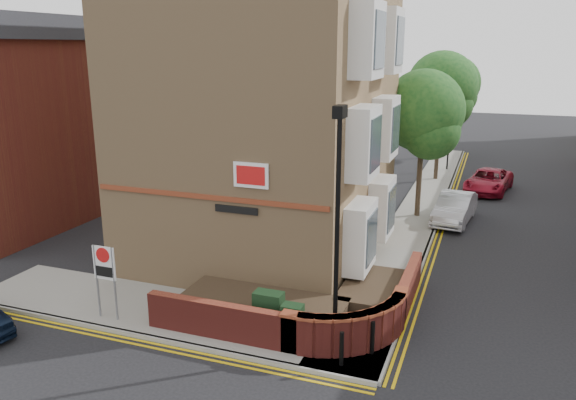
# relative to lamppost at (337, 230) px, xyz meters

# --- Properties ---
(ground) EXTENTS (120.00, 120.00, 0.00)m
(ground) POSITION_rel_lamppost_xyz_m (-1.60, -1.20, -3.34)
(ground) COLOR black
(ground) RESTS_ON ground
(pavement_corner) EXTENTS (13.00, 3.00, 0.12)m
(pavement_corner) POSITION_rel_lamppost_xyz_m (-5.10, 0.30, -3.28)
(pavement_corner) COLOR gray
(pavement_corner) RESTS_ON ground
(pavement_main) EXTENTS (2.00, 32.00, 0.12)m
(pavement_main) POSITION_rel_lamppost_xyz_m (0.40, 14.80, -3.28)
(pavement_main) COLOR gray
(pavement_main) RESTS_ON ground
(kerb_side) EXTENTS (13.00, 0.15, 0.12)m
(kerb_side) POSITION_rel_lamppost_xyz_m (-5.10, -1.20, -3.28)
(kerb_side) COLOR gray
(kerb_side) RESTS_ON ground
(kerb_main_near) EXTENTS (0.15, 32.00, 0.12)m
(kerb_main_near) POSITION_rel_lamppost_xyz_m (1.40, 14.80, -3.28)
(kerb_main_near) COLOR gray
(kerb_main_near) RESTS_ON ground
(yellow_lines_side) EXTENTS (13.00, 0.28, 0.01)m
(yellow_lines_side) POSITION_rel_lamppost_xyz_m (-5.10, -1.45, -3.34)
(yellow_lines_side) COLOR gold
(yellow_lines_side) RESTS_ON ground
(yellow_lines_main) EXTENTS (0.28, 32.00, 0.01)m
(yellow_lines_main) POSITION_rel_lamppost_xyz_m (1.65, 14.80, -3.34)
(yellow_lines_main) COLOR gold
(yellow_lines_main) RESTS_ON ground
(corner_building) EXTENTS (8.95, 10.40, 13.60)m
(corner_building) POSITION_rel_lamppost_xyz_m (-4.44, 6.80, 2.88)
(corner_building) COLOR tan
(corner_building) RESTS_ON ground
(garden_wall) EXTENTS (6.80, 6.00, 1.20)m
(garden_wall) POSITION_rel_lamppost_xyz_m (-1.60, 1.30, -3.34)
(garden_wall) COLOR maroon
(garden_wall) RESTS_ON ground
(lamppost) EXTENTS (0.25, 0.50, 6.30)m
(lamppost) POSITION_rel_lamppost_xyz_m (0.00, 0.00, 0.00)
(lamppost) COLOR black
(lamppost) RESTS_ON pavement_corner
(utility_cabinet_large) EXTENTS (0.80, 0.45, 1.20)m
(utility_cabinet_large) POSITION_rel_lamppost_xyz_m (-1.90, 0.10, -2.62)
(utility_cabinet_large) COLOR black
(utility_cabinet_large) RESTS_ON pavement_corner
(utility_cabinet_small) EXTENTS (0.55, 0.40, 1.10)m
(utility_cabinet_small) POSITION_rel_lamppost_xyz_m (-1.10, -0.20, -2.67)
(utility_cabinet_small) COLOR black
(utility_cabinet_small) RESTS_ON pavement_corner
(bollard_near) EXTENTS (0.11, 0.11, 0.90)m
(bollard_near) POSITION_rel_lamppost_xyz_m (0.40, -0.80, -2.77)
(bollard_near) COLOR black
(bollard_near) RESTS_ON pavement_corner
(bollard_far) EXTENTS (0.11, 0.11, 0.90)m
(bollard_far) POSITION_rel_lamppost_xyz_m (1.00, -0.00, -2.77)
(bollard_far) COLOR black
(bollard_far) RESTS_ON pavement_corner
(zone_sign) EXTENTS (0.72, 0.07, 2.20)m
(zone_sign) POSITION_rel_lamppost_xyz_m (-6.60, -0.70, -1.70)
(zone_sign) COLOR slate
(zone_sign) RESTS_ON pavement_corner
(side_building) EXTENTS (6.40, 10.40, 9.00)m
(side_building) POSITION_rel_lamppost_xyz_m (-16.60, 6.80, 1.20)
(side_building) COLOR maroon
(side_building) RESTS_ON ground
(tree_near) EXTENTS (3.64, 3.65, 6.70)m
(tree_near) POSITION_rel_lamppost_xyz_m (0.40, 12.85, 1.36)
(tree_near) COLOR #382B1E
(tree_near) RESTS_ON pavement_main
(tree_mid) EXTENTS (4.03, 4.03, 7.42)m
(tree_mid) POSITION_rel_lamppost_xyz_m (0.40, 20.85, 1.85)
(tree_mid) COLOR #382B1E
(tree_mid) RESTS_ON pavement_main
(tree_far) EXTENTS (3.81, 3.81, 7.00)m
(tree_far) POSITION_rel_lamppost_xyz_m (0.40, 28.85, 1.57)
(tree_far) COLOR #382B1E
(tree_far) RESTS_ON pavement_main
(traffic_light_assembly) EXTENTS (0.20, 0.16, 4.20)m
(traffic_light_assembly) POSITION_rel_lamppost_xyz_m (0.80, 23.80, -0.56)
(traffic_light_assembly) COLOR black
(traffic_light_assembly) RESTS_ON pavement_main
(silver_car_near) EXTENTS (1.84, 4.15, 1.32)m
(silver_car_near) POSITION_rel_lamppost_xyz_m (2.07, 12.70, -2.68)
(silver_car_near) COLOR silver
(silver_car_near) RESTS_ON ground
(red_car_main) EXTENTS (2.77, 4.70, 1.23)m
(red_car_main) POSITION_rel_lamppost_xyz_m (3.40, 19.09, -2.73)
(red_car_main) COLOR maroon
(red_car_main) RESTS_ON ground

